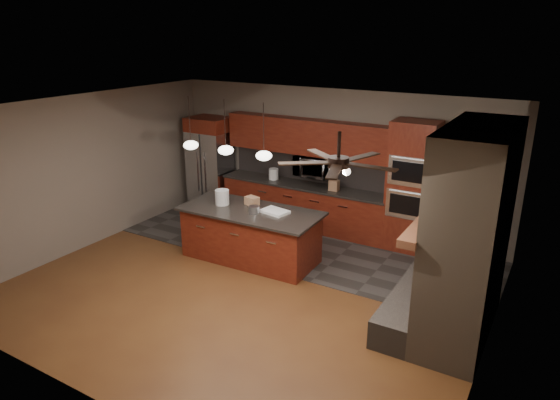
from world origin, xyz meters
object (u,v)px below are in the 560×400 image
Objects in this scene: paint_can at (254,210)px; kitchen_island at (251,234)px; oven_tower at (411,187)px; refrigerator at (211,164)px; cardboard_box at (252,201)px; paint_tray at (275,211)px; microwave at (314,166)px; white_bucket at (222,197)px; counter_bucket at (274,174)px; counter_box at (334,185)px.

kitchen_island is at bearing 147.62° from paint_can.
refrigerator is at bearing -179.05° from oven_tower.
oven_tower is at bearing 47.91° from cardboard_box.
paint_tray is 1.92× the size of cardboard_box.
microwave is 1.84m from paint_tray.
cardboard_box is at bearing -145.90° from oven_tower.
refrigerator is 4.64× the size of paint_tray.
refrigerator is 7.82× the size of white_bucket.
cardboard_box is at bearing 128.16° from paint_can.
refrigerator is 9.12× the size of counter_bucket.
cardboard_box is (-0.26, 0.33, 0.01)m from paint_can.
microwave is at bearing 3.13° from counter_bucket.
oven_tower is at bearing 42.60° from paint_can.
paint_can is at bearing -93.59° from microwave.
counter_box is at bearing 53.31° from white_bucket.
counter_box is (0.32, 1.70, 0.06)m from paint_tray.
kitchen_island is at bearing -49.25° from cardboard_box.
counter_bucket reaches higher than kitchen_island.
cardboard_box is 1.69m from counter_bucket.
paint_can is 0.41× the size of paint_tray.
microwave reaches higher than white_bucket.
white_bucket is at bearing 173.23° from paint_can.
microwave reaches higher than paint_tray.
counter_box is (0.61, 1.89, 0.02)m from paint_can.
white_bucket reaches higher than paint_tray.
refrigerator is 2.41m from white_bucket.
paint_tray is at bearing -58.11° from counter_bucket.
microwave reaches higher than kitchen_island.
kitchen_island is 9.40× the size of white_bucket.
paint_tray is at bearing -101.81° from counter_box.
white_bucket is 0.53m from cardboard_box.
counter_box is at bearing -11.57° from microwave.
paint_tray is 0.58m from cardboard_box.
cardboard_box is at bearing 115.37° from kitchen_island.
kitchen_island is 5.58× the size of paint_tray.
paint_tray is 1.97× the size of counter_bucket.
white_bucket reaches higher than paint_can.
oven_tower is at bearing 0.35° from counter_box.
paint_tray is at bearing 5.78° from white_bucket.
oven_tower is 4.46m from refrigerator.
microwave reaches higher than counter_box.
cardboard_box is (2.10, -1.52, -0.04)m from refrigerator.
oven_tower reaches higher than cardboard_box.
counter_box is (1.34, 1.80, -0.05)m from white_bucket.
paint_tray reaches higher than kitchen_island.
microwave is 2.09m from kitchen_island.
kitchen_island is 2.02m from counter_box.
cardboard_box is 1.79m from counter_box.
microwave reaches higher than cardboard_box.
counter_bucket is (-0.91, -0.05, -0.29)m from microwave.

